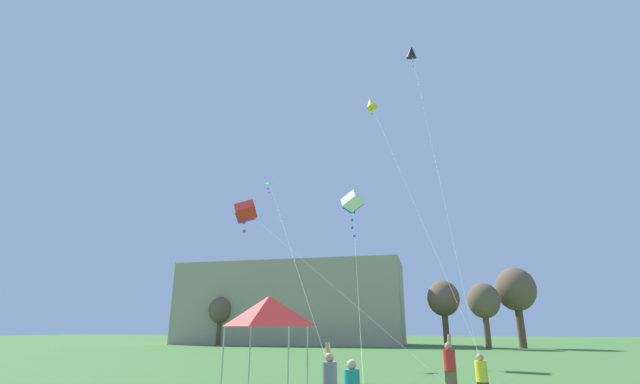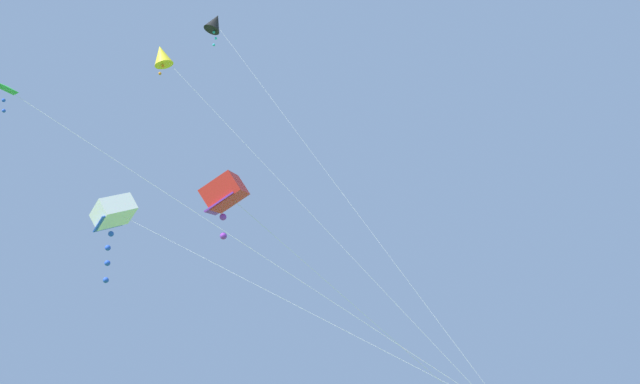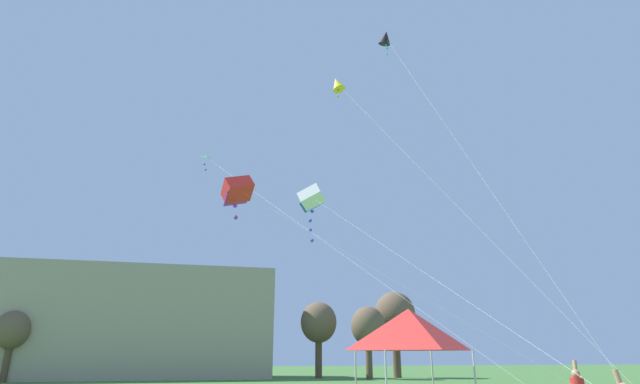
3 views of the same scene
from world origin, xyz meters
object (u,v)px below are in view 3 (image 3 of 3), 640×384
kite_green_delta_0 (209,159)px  kite_yellow_diamond_3 (337,84)px  festival_tent (409,329)px  kite_white_box_2 (311,198)px  kite_black_diamond_1 (386,38)px  kite_red_box_4 (238,190)px

kite_green_delta_0 → kite_yellow_diamond_3: bearing=6.7°
festival_tent → kite_green_delta_0: size_ratio=0.19×
festival_tent → kite_green_delta_0: (-5.66, 14.38, 10.20)m
festival_tent → kite_white_box_2: kite_white_box_2 is taller
kite_yellow_diamond_3 → kite_black_diamond_1: bearing=-5.4°
festival_tent → kite_black_diamond_1: 26.38m
kite_green_delta_0 → kite_white_box_2: 6.71m
kite_red_box_4 → kite_white_box_2: bearing=58.1°
kite_yellow_diamond_3 → kite_red_box_4: (-6.87, -8.09, -10.76)m
festival_tent → kite_red_box_4: kite_red_box_4 is taller
kite_green_delta_0 → kite_red_box_4: (1.26, -7.14, -4.14)m
kite_red_box_4 → kite_black_diamond_1: bearing=36.7°
kite_green_delta_0 → kite_red_box_4: kite_green_delta_0 is taller
kite_green_delta_0 → kite_yellow_diamond_3: kite_yellow_diamond_3 is taller
kite_green_delta_0 → kite_yellow_diamond_3: 10.53m
kite_black_diamond_1 → kite_white_box_2: 13.34m
kite_green_delta_0 → kite_black_diamond_1: bearing=3.0°
festival_tent → kite_green_delta_0: kite_green_delta_0 is taller
kite_green_delta_0 → kite_black_diamond_1: (11.66, 0.62, 10.66)m
kite_green_delta_0 → kite_black_diamond_1: kite_black_diamond_1 is taller
festival_tent → kite_red_box_4: bearing=121.3°
kite_red_box_4 → kite_yellow_diamond_3: bearing=49.7°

